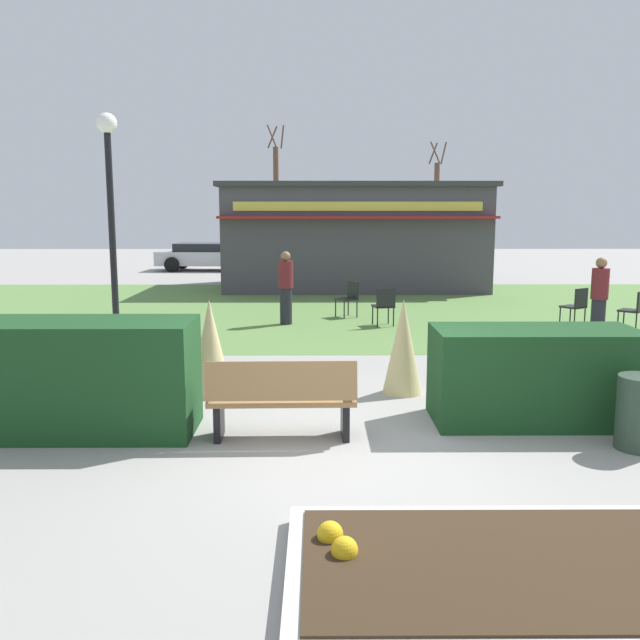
{
  "coord_description": "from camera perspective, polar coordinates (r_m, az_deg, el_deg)",
  "views": [
    {
      "loc": [
        -0.37,
        -7.06,
        2.61
      ],
      "look_at": [
        -0.3,
        3.46,
        0.91
      ],
      "focal_mm": 38.13,
      "sensor_mm": 36.0,
      "label": 1
    }
  ],
  "objects": [
    {
      "name": "hedge_right",
      "position": [
        8.85,
        17.55,
        -4.46
      ],
      "size": [
        2.49,
        1.1,
        1.18
      ],
      "primitive_type": "cube",
      "color": "#19421E",
      "rests_on": "ground_plane"
    },
    {
      "name": "cafe_chair_north",
      "position": [
        15.48,
        5.43,
        1.4
      ],
      "size": [
        0.52,
        0.52,
        0.89
      ],
      "color": "black",
      "rests_on": "ground_plane"
    },
    {
      "name": "ornamental_grass_behind_left",
      "position": [
        9.74,
        -9.2,
        -2.3
      ],
      "size": [
        0.61,
        0.61,
        1.38
      ],
      "primitive_type": "cone",
      "color": "#D1BC7F",
      "rests_on": "ground_plane"
    },
    {
      "name": "tree_left_bg",
      "position": [
        35.13,
        -3.69,
        9.87
      ],
      "size": [
        0.91,
        0.96,
        6.84
      ],
      "color": "brown",
      "rests_on": "ground_plane"
    },
    {
      "name": "cafe_chair_center",
      "position": [
        16.78,
        2.48,
        2.04
      ],
      "size": [
        0.61,
        0.61,
        0.89
      ],
      "color": "black",
      "rests_on": "ground_plane"
    },
    {
      "name": "park_bench",
      "position": [
        7.82,
        -3.22,
        -6.62
      ],
      "size": [
        1.71,
        0.56,
        0.95
      ],
      "color": "#9E7547",
      "rests_on": "ground_plane"
    },
    {
      "name": "ornamental_grass_behind_center",
      "position": [
        9.99,
        -13.38,
        -3.35
      ],
      "size": [
        0.6,
        0.6,
        0.97
      ],
      "primitive_type": "cone",
      "color": "#D1BC7F",
      "rests_on": "ground_plane"
    },
    {
      "name": "parked_car_center_slot",
      "position": [
        30.09,
        1.04,
        5.42
      ],
      "size": [
        4.27,
        2.2,
        1.2
      ],
      "color": "maroon",
      "rests_on": "ground_plane"
    },
    {
      "name": "ground_plane",
      "position": [
        7.53,
        2.51,
        -11.09
      ],
      "size": [
        80.0,
        80.0,
        0.0
      ],
      "primitive_type": "plane",
      "color": "#999691"
    },
    {
      "name": "person_standing",
      "position": [
        14.76,
        22.38,
        1.68
      ],
      "size": [
        0.34,
        0.34,
        1.69
      ],
      "rotation": [
        0.0,
        0.0,
        3.88
      ],
      "color": "#23232D",
      "rests_on": "ground_plane"
    },
    {
      "name": "lamppost_mid",
      "position": [
        12.95,
        -17.16,
        9.22
      ],
      "size": [
        0.36,
        0.36,
        4.32
      ],
      "color": "black",
      "rests_on": "ground_plane"
    },
    {
      "name": "ornamental_grass_behind_right",
      "position": [
        9.8,
        6.98,
        -2.21
      ],
      "size": [
        0.57,
        0.57,
        1.37
      ],
      "primitive_type": "cone",
      "color": "#D1BC7F",
      "rests_on": "ground_plane"
    },
    {
      "name": "food_kiosk",
      "position": [
        23.36,
        2.84,
        7.07
      ],
      "size": [
        8.8,
        5.0,
        3.5
      ],
      "color": "#47424C",
      "rests_on": "ground_plane"
    },
    {
      "name": "cafe_chair_east",
      "position": [
        16.39,
        20.73,
        1.28
      ],
      "size": [
        0.61,
        0.61,
        0.89
      ],
      "color": "black",
      "rests_on": "ground_plane"
    },
    {
      "name": "flower_bed",
      "position": [
        5.39,
        19.37,
        -19.24
      ],
      "size": [
        3.84,
        1.92,
        0.32
      ],
      "color": "beige",
      "rests_on": "ground_plane"
    },
    {
      "name": "tree_right_bg",
      "position": [
        36.61,
        9.71,
        9.17
      ],
      "size": [
        0.91,
        0.96,
        6.13
      ],
      "color": "brown",
      "rests_on": "ground_plane"
    },
    {
      "name": "parked_car_west_slot",
      "position": [
        30.47,
        -9.59,
        5.34
      ],
      "size": [
        4.29,
        2.23,
        1.2
      ],
      "color": "#B7BABF",
      "rests_on": "ground_plane"
    },
    {
      "name": "person_strolling",
      "position": [
        15.68,
        -2.88,
        2.75
      ],
      "size": [
        0.34,
        0.34,
        1.69
      ],
      "rotation": [
        0.0,
        0.0,
        5.23
      ],
      "color": "#23232D",
      "rests_on": "ground_plane"
    },
    {
      "name": "lawn_patch",
      "position": [
        18.31,
        0.81,
        0.99
      ],
      "size": [
        36.0,
        12.0,
        0.01
      ],
      "primitive_type": "cube",
      "color": "#5B8442",
      "rests_on": "ground_plane"
    },
    {
      "name": "hedge_left",
      "position": [
        8.49,
        -19.46,
        -4.55
      ],
      "size": [
        2.67,
        1.1,
        1.34
      ],
      "primitive_type": "cube",
      "color": "#19421E",
      "rests_on": "ground_plane"
    },
    {
      "name": "cafe_chair_west",
      "position": [
        16.27,
        24.93,
        0.96
      ],
      "size": [
        0.62,
        0.62,
        0.89
      ],
      "color": "black",
      "rests_on": "ground_plane"
    }
  ]
}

